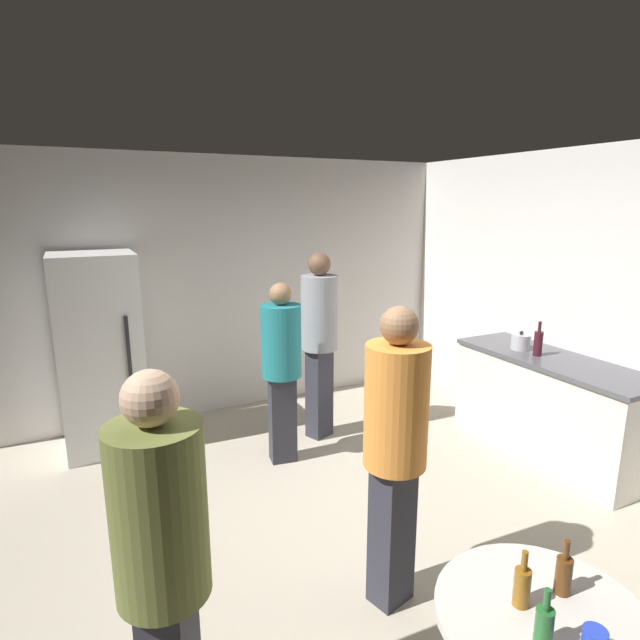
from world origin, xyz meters
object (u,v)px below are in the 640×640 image
at_px(beer_bottle_green, 544,627).
at_px(person_in_orange_shirt, 395,437).
at_px(refrigerator, 100,353).
at_px(person_in_olive_shirt, 163,554).
at_px(beer_bottle_amber, 522,586).
at_px(foreground_table, 542,637).
at_px(person_in_teal_shirt, 282,360).
at_px(wine_bottle_on_counter, 538,343).
at_px(kettle, 521,342).
at_px(beer_bottle_brown, 564,574).
at_px(person_in_gray_shirt, 319,331).

xyz_separation_m(beer_bottle_green, person_in_orange_shirt, (0.15, 1.10, 0.19)).
xyz_separation_m(refrigerator, person_in_olive_shirt, (0.02, -3.13, 0.08)).
bearing_deg(beer_bottle_green, beer_bottle_amber, 64.04).
distance_m(foreground_table, person_in_teal_shirt, 2.80).
relative_size(wine_bottle_on_counter, person_in_olive_shirt, 0.18).
distance_m(beer_bottle_amber, person_in_olive_shirt, 1.34).
xyz_separation_m(kettle, beer_bottle_brown, (-2.07, -2.13, -0.15)).
xyz_separation_m(beer_bottle_brown, person_in_orange_shirt, (-0.13, 0.96, 0.19)).
distance_m(kettle, beer_bottle_green, 3.27).
height_order(wine_bottle_on_counter, person_in_teal_shirt, person_in_teal_shirt).
distance_m(foreground_table, beer_bottle_green, 0.25).
xyz_separation_m(refrigerator, person_in_gray_shirt, (1.87, -0.68, 0.15)).
distance_m(kettle, beer_bottle_amber, 3.09).
height_order(person_in_olive_shirt, person_in_orange_shirt, person_in_orange_shirt).
relative_size(person_in_olive_shirt, person_in_orange_shirt, 0.98).
height_order(person_in_gray_shirt, person_in_orange_shirt, person_in_gray_shirt).
height_order(beer_bottle_brown, person_in_gray_shirt, person_in_gray_shirt).
bearing_deg(beer_bottle_amber, person_in_olive_shirt, 155.25).
distance_m(beer_bottle_green, person_in_orange_shirt, 1.13).
bearing_deg(beer_bottle_brown, kettle, 45.73).
distance_m(foreground_table, beer_bottle_brown, 0.24).
bearing_deg(kettle, beer_bottle_green, -135.99).
xyz_separation_m(person_in_gray_shirt, person_in_olive_shirt, (-1.84, -2.45, -0.06)).
distance_m(beer_bottle_green, person_in_gray_shirt, 3.26).
xyz_separation_m(wine_bottle_on_counter, beer_bottle_green, (-2.32, -2.06, -0.20)).
bearing_deg(person_in_teal_shirt, beer_bottle_brown, 10.14).
bearing_deg(kettle, beer_bottle_amber, -137.19).
xyz_separation_m(kettle, wine_bottle_on_counter, (-0.03, -0.21, 0.05)).
xyz_separation_m(kettle, beer_bottle_green, (-2.35, -2.27, -0.15)).
relative_size(beer_bottle_green, person_in_gray_shirt, 0.13).
distance_m(beer_bottle_brown, beer_bottle_green, 0.31).
bearing_deg(person_in_teal_shirt, refrigerator, -116.68).
relative_size(foreground_table, beer_bottle_amber, 3.48).
height_order(beer_bottle_amber, beer_bottle_brown, same).
bearing_deg(person_in_gray_shirt, beer_bottle_green, -33.64).
relative_size(refrigerator, beer_bottle_amber, 7.83).
xyz_separation_m(beer_bottle_brown, person_in_teal_shirt, (-0.06, 2.74, 0.10)).
bearing_deg(person_in_gray_shirt, kettle, 40.01).
height_order(beer_bottle_brown, person_in_teal_shirt, person_in_teal_shirt).
xyz_separation_m(person_in_teal_shirt, person_in_orange_shirt, (-0.07, -1.78, 0.08)).
bearing_deg(beer_bottle_green, person_in_orange_shirt, 82.45).
relative_size(person_in_gray_shirt, person_in_olive_shirt, 1.06).
height_order(beer_bottle_brown, person_in_olive_shirt, person_in_olive_shirt).
distance_m(wine_bottle_on_counter, beer_bottle_amber, 2.94).
distance_m(foreground_table, person_in_orange_shirt, 1.07).
xyz_separation_m(wine_bottle_on_counter, person_in_teal_shirt, (-2.11, 0.82, -0.10)).
bearing_deg(person_in_orange_shirt, beer_bottle_brown, -6.99).
bearing_deg(refrigerator, person_in_olive_shirt, -89.58).
bearing_deg(wine_bottle_on_counter, beer_bottle_amber, -139.87).
xyz_separation_m(refrigerator, beer_bottle_green, (1.15, -3.85, -0.08)).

